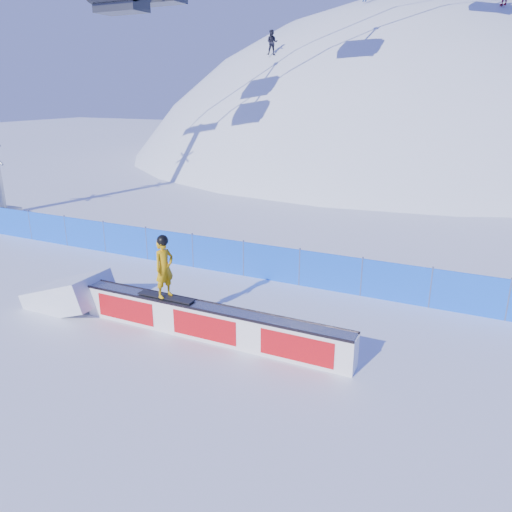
% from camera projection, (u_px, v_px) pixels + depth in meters
% --- Properties ---
extents(ground, '(160.00, 160.00, 0.00)m').
position_uv_depth(ground, '(135.00, 323.00, 13.44)').
color(ground, white).
rests_on(ground, ground).
extents(snow_hill, '(64.00, 64.00, 64.00)m').
position_uv_depth(snow_hill, '(391.00, 318.00, 55.05)').
color(snow_hill, white).
rests_on(snow_hill, ground).
extents(safety_fence, '(22.05, 0.05, 1.30)m').
position_uv_depth(safety_fence, '(218.00, 255.00, 17.10)').
color(safety_fence, blue).
rests_on(safety_fence, ground).
extents(rail_box, '(7.49, 0.54, 0.90)m').
position_uv_depth(rail_box, '(209.00, 323.00, 12.47)').
color(rail_box, white).
rests_on(rail_box, ground).
extents(snow_ramp, '(2.42, 1.51, 1.51)m').
position_uv_depth(snow_ramp, '(71.00, 306.00, 14.52)').
color(snow_ramp, white).
rests_on(snow_ramp, ground).
extents(snowboarder, '(1.60, 0.64, 1.67)m').
position_uv_depth(snowboarder, '(164.00, 267.00, 12.58)').
color(snowboarder, black).
rests_on(snowboarder, rail_box).
extents(distant_skiers, '(20.14, 8.10, 5.75)m').
position_uv_depth(distant_skiers, '(410.00, 9.00, 35.08)').
color(distant_skiers, black).
rests_on(distant_skiers, ground).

